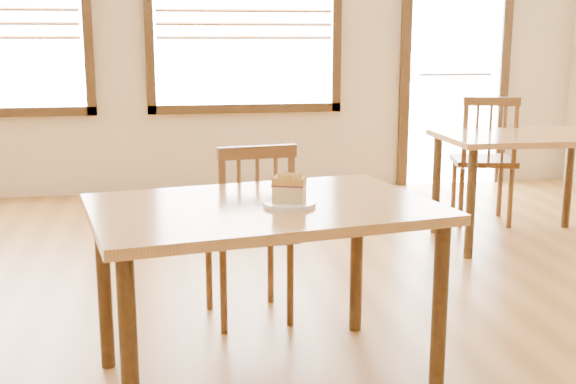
# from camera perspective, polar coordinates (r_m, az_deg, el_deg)

# --- Properties ---
(entry_door) EXTENTS (1.08, 0.06, 2.29)m
(entry_door) POSITION_cam_1_polar(r_m,az_deg,el_deg) (7.11, 13.09, 10.21)
(entry_door) COLOR white
(entry_door) RESTS_ON ground
(cafe_table_main) EXTENTS (1.45, 1.10, 0.75)m
(cafe_table_main) POSITION_cam_1_polar(r_m,az_deg,el_deg) (2.83, -1.97, -2.68)
(cafe_table_main) COLOR #A47540
(cafe_table_main) RESTS_ON ground
(cafe_chair_main) EXTENTS (0.47, 0.47, 0.91)m
(cafe_chair_main) POSITION_cam_1_polar(r_m,az_deg,el_deg) (3.54, -3.03, -3.09)
(cafe_chair_main) COLOR #5A3118
(cafe_chair_main) RESTS_ON ground
(cafe_table_second) EXTENTS (1.17, 0.80, 0.75)m
(cafe_table_second) POSITION_cam_1_polar(r_m,az_deg,el_deg) (5.15, 18.30, 3.21)
(cafe_table_second) COLOR #A47540
(cafe_table_second) RESTS_ON ground
(cafe_chair_second) EXTENTS (0.54, 0.54, 0.98)m
(cafe_chair_second) POSITION_cam_1_polar(r_m,az_deg,el_deg) (5.63, 15.24, 2.55)
(cafe_chair_second) COLOR #5A3118
(cafe_chair_second) RESTS_ON ground
(plate) EXTENTS (0.21, 0.21, 0.02)m
(plate) POSITION_cam_1_polar(r_m,az_deg,el_deg) (2.77, 0.10, -0.96)
(plate) COLOR white
(plate) RESTS_ON cafe_table_main
(cake_slice) EXTENTS (0.14, 0.13, 0.12)m
(cake_slice) POSITION_cam_1_polar(r_m,az_deg,el_deg) (2.75, 0.10, 0.37)
(cake_slice) COLOR tan
(cake_slice) RESTS_ON plate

